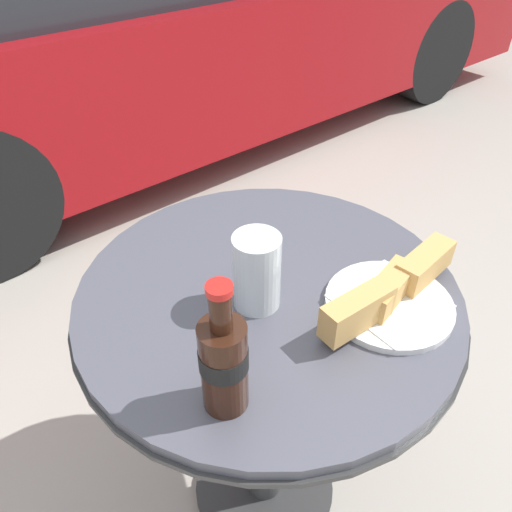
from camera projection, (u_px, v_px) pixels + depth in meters
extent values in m
plane|color=#A8A093|center=(264.00, 487.00, 1.29)|extent=(30.00, 30.00, 0.00)
cylinder|color=#333333|center=(264.00, 485.00, 1.28)|extent=(0.35, 0.35, 0.02)
cylinder|color=#333333|center=(266.00, 408.00, 1.07)|extent=(0.09, 0.09, 0.66)
cylinder|color=#333333|center=(268.00, 299.00, 0.87)|extent=(0.67, 0.67, 0.01)
cylinder|color=#4C4C56|center=(268.00, 292.00, 0.86)|extent=(0.66, 0.66, 0.02)
cylinder|color=#33190F|center=(224.00, 367.00, 0.63)|extent=(0.06, 0.06, 0.14)
cylinder|color=black|center=(223.00, 358.00, 0.62)|extent=(0.06, 0.06, 0.03)
cylinder|color=#33190F|center=(221.00, 311.00, 0.57)|extent=(0.03, 0.03, 0.06)
cylinder|color=red|center=(219.00, 289.00, 0.55)|extent=(0.03, 0.03, 0.01)
cylinder|color=silver|center=(257.00, 279.00, 0.79)|extent=(0.07, 0.07, 0.10)
cylinder|color=silver|center=(257.00, 272.00, 0.79)|extent=(0.08, 0.08, 0.13)
cylinder|color=white|center=(389.00, 304.00, 0.81)|extent=(0.21, 0.21, 0.01)
cube|color=white|center=(390.00, 301.00, 0.81)|extent=(0.15, 0.15, 0.00)
cube|color=tan|center=(357.00, 311.00, 0.75)|extent=(0.13, 0.05, 0.06)
cube|color=tan|center=(389.00, 288.00, 0.80)|extent=(0.13, 0.07, 0.04)
cube|color=tan|center=(424.00, 264.00, 0.84)|extent=(0.13, 0.05, 0.05)
cube|color=#9E0F14|center=(181.00, 36.00, 2.79)|extent=(4.49, 1.65, 0.64)
cylinder|color=black|center=(278.00, 9.00, 4.04)|extent=(0.62, 0.20, 0.62)
cylinder|color=black|center=(431.00, 51.00, 3.16)|extent=(0.62, 0.20, 0.62)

